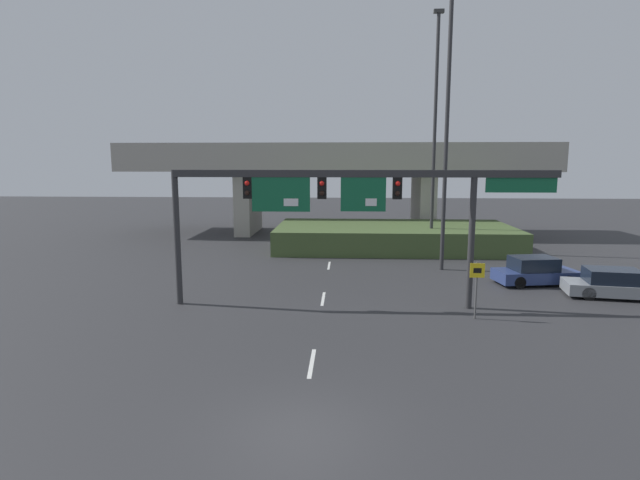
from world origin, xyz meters
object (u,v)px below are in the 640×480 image
at_px(speed_limit_sign, 477,282).
at_px(parked_sedan_mid_right, 614,284).
at_px(signal_gantry, 347,196).
at_px(highway_light_pole_near, 447,128).
at_px(highway_light_pole_far, 435,129).
at_px(parked_sedan_near_right, 535,272).

height_order(speed_limit_sign, parked_sedan_mid_right, speed_limit_sign).
height_order(signal_gantry, parked_sedan_mid_right, signal_gantry).
relative_size(signal_gantry, parked_sedan_mid_right, 3.53).
bearing_deg(signal_gantry, speed_limit_sign, -15.97).
height_order(highway_light_pole_near, parked_sedan_mid_right, highway_light_pole_near).
xyz_separation_m(highway_light_pole_near, parked_sedan_mid_right, (7.18, -5.91, -7.80)).
relative_size(highway_light_pole_near, highway_light_pole_far, 0.96).
xyz_separation_m(speed_limit_sign, highway_light_pole_near, (0.39, 9.71, 6.86)).
relative_size(speed_limit_sign, parked_sedan_near_right, 0.54).
height_order(highway_light_pole_far, parked_sedan_near_right, highway_light_pole_far).
relative_size(signal_gantry, highway_light_pole_far, 1.01).
bearing_deg(highway_light_pole_far, highway_light_pole_near, -93.29).
distance_m(parked_sedan_near_right, parked_sedan_mid_right, 3.80).
relative_size(signal_gantry, highway_light_pole_near, 1.05).
relative_size(highway_light_pole_near, parked_sedan_near_right, 3.57).
distance_m(speed_limit_sign, parked_sedan_mid_right, 8.53).
xyz_separation_m(signal_gantry, parked_sedan_mid_right, (12.99, 2.24, -4.39)).
relative_size(signal_gantry, speed_limit_sign, 6.97).
distance_m(highway_light_pole_far, parked_sedan_near_right, 13.19).
height_order(signal_gantry, parked_sedan_near_right, signal_gantry).
xyz_separation_m(speed_limit_sign, highway_light_pole_far, (0.75, 15.91, 7.19)).
xyz_separation_m(highway_light_pole_far, parked_sedan_near_right, (3.96, -9.63, -8.09)).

